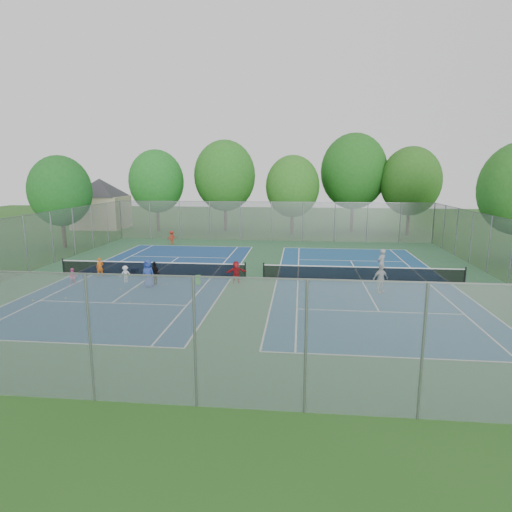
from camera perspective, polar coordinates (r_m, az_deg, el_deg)
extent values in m
plane|color=#23541A|center=(28.45, -0.21, -2.95)|extent=(120.00, 120.00, 0.00)
cube|color=#2C5E39|center=(28.45, -0.21, -2.94)|extent=(32.00, 32.00, 0.01)
cube|color=navy|center=(30.01, -13.63, -2.50)|extent=(10.97, 23.77, 0.01)
cube|color=navy|center=(28.58, 13.91, -3.19)|extent=(10.97, 23.77, 0.01)
cube|color=black|center=(29.91, -13.67, -1.69)|extent=(12.87, 0.10, 0.91)
cube|color=black|center=(28.47, 13.95, -2.33)|extent=(12.87, 0.10, 0.91)
cube|color=gray|center=(43.83, 2.06, 4.62)|extent=(32.00, 0.10, 4.00)
cube|color=gray|center=(12.80, -8.15, -11.44)|extent=(32.00, 0.10, 4.00)
cube|color=gray|center=(33.73, -28.36, 1.39)|extent=(0.10, 32.00, 4.00)
cube|color=gray|center=(30.77, 30.92, 0.33)|extent=(0.10, 32.00, 4.00)
cube|color=#B7A88C|center=(57.41, -19.93, 5.49)|extent=(6.00, 5.00, 4.00)
pyramid|color=#2D2D33|center=(57.20, -20.20, 9.67)|extent=(11.03, 11.03, 2.20)
cylinder|color=#443326|center=(52.54, -12.95, 5.14)|extent=(0.36, 0.36, 3.50)
ellipsoid|color=#1E6720|center=(52.30, -13.15, 9.66)|extent=(6.40, 6.40, 7.36)
cylinder|color=#443326|center=(51.48, -4.10, 5.47)|extent=(0.36, 0.36, 3.85)
ellipsoid|color=#26651D|center=(51.25, -4.18, 10.62)|extent=(7.20, 7.20, 8.28)
cylinder|color=#443326|center=(48.75, 4.82, 4.74)|extent=(0.36, 0.36, 3.15)
ellipsoid|color=#2C691E|center=(48.48, 4.89, 9.23)|extent=(6.00, 6.00, 6.90)
cylinder|color=#443326|center=(52.02, 12.67, 5.48)|extent=(0.36, 0.36, 4.20)
ellipsoid|color=#1D5819|center=(51.80, 12.90, 10.94)|extent=(7.60, 7.60, 8.74)
cylinder|color=#443326|center=(51.15, 19.61, 4.63)|extent=(0.36, 0.36, 3.50)
ellipsoid|color=#265919|center=(50.90, 19.92, 9.36)|extent=(6.60, 6.60, 7.59)
cylinder|color=#443326|center=(43.75, -24.27, 3.09)|extent=(0.36, 0.36, 3.15)
ellipsoid|color=#18561B|center=(43.46, -24.65, 7.89)|extent=(5.60, 5.60, 6.44)
cube|color=#1749AD|center=(31.00, -15.85, -1.89)|extent=(0.45, 0.45, 0.34)
cube|color=green|center=(26.98, -7.73, -3.19)|extent=(0.35, 0.35, 0.59)
imported|color=orange|center=(30.65, -20.08, -1.40)|extent=(0.53, 0.44, 1.27)
imported|color=#E6599C|center=(28.78, -23.19, -2.58)|extent=(0.63, 0.55, 1.10)
imported|color=white|center=(28.45, -17.01, -2.32)|extent=(0.78, 0.57, 1.09)
imported|color=black|center=(27.46, -13.37, -2.23)|extent=(0.90, 0.75, 1.44)
imported|color=#284193|center=(26.75, -14.18, -2.30)|extent=(0.96, 0.76, 1.73)
imported|color=#A5171D|center=(26.97, -2.66, -2.18)|extent=(1.39, 0.89, 1.43)
imported|color=#9F2516|center=(42.56, -11.18, 2.42)|extent=(0.97, 0.72, 1.33)
imported|color=gray|center=(29.56, 16.39, -0.95)|extent=(0.83, 0.83, 1.94)
imported|color=beige|center=(25.78, 16.27, -2.94)|extent=(1.07, 0.82, 1.70)
sphere|color=#ADD230|center=(24.14, -16.48, -5.90)|extent=(0.07, 0.07, 0.07)
sphere|color=gold|center=(27.02, -20.22, -4.33)|extent=(0.07, 0.07, 0.07)
sphere|color=#CADD33|center=(26.36, -27.60, -5.30)|extent=(0.07, 0.07, 0.07)
sphere|color=yellow|center=(27.22, -12.38, -3.79)|extent=(0.07, 0.07, 0.07)
sphere|color=#CEF338|center=(27.37, -11.69, -3.68)|extent=(0.07, 0.07, 0.07)
sphere|color=#BCE034|center=(27.03, -15.50, -4.04)|extent=(0.07, 0.07, 0.07)
sphere|color=yellow|center=(26.86, -17.59, -4.25)|extent=(0.07, 0.07, 0.07)
sphere|color=#DDEF37|center=(26.02, -24.05, -5.20)|extent=(0.07, 0.07, 0.07)
sphere|color=#AFCB2F|center=(27.39, -10.47, -3.62)|extent=(0.07, 0.07, 0.07)
sphere|color=#C9D631|center=(28.92, -21.05, -3.41)|extent=(0.07, 0.07, 0.07)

